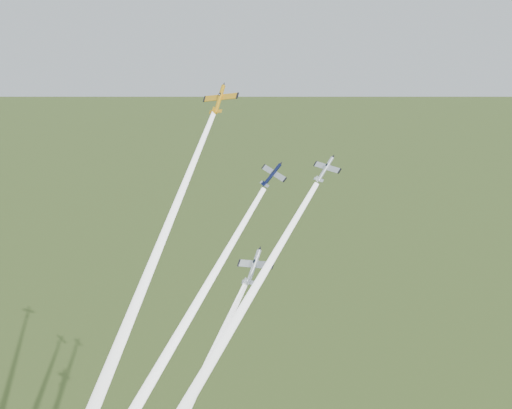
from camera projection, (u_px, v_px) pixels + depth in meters
The scene contains 7 objects.
plane_yellow at pixel (219, 99), 130.26m from camera, with size 8.44×8.37×1.32m, color orange, non-canonical shape.
smoke_trail_yellow at pixel (152, 265), 118.13m from camera, with size 2.47×2.47×67.24m, color white, non-canonical shape.
plane_navy at pixel (272, 175), 124.56m from camera, with size 6.65×6.59×1.04m, color #0C1338, non-canonical shape.
smoke_trail_navy at pixel (178, 335), 117.76m from camera, with size 2.47×2.47×63.86m, color white, non-canonical shape.
plane_silver_right at pixel (325, 169), 118.34m from camera, with size 6.64×6.59×1.04m, color silver, non-canonical shape.
smoke_trail_silver_right at pixel (225, 339), 112.06m from camera, with size 2.47×2.47×65.32m, color white, non-canonical shape.
plane_silver_low at pixel (254, 267), 118.70m from camera, with size 8.67×8.60×1.36m, color #B5BDC5, non-canonical shape.
Camera 1 is at (64.29, -104.85, 127.58)m, focal length 45.00 mm.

